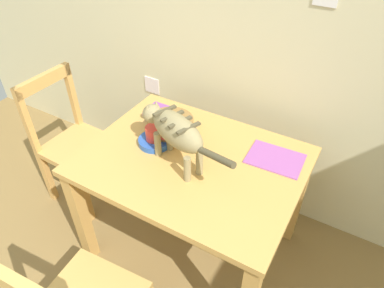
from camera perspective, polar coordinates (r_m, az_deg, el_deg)
The scene contains 9 objects.
wall_rear at distance 2.12m, azimuth 8.04°, elevation 18.86°, with size 5.21×0.11×2.50m.
dining_table at distance 1.90m, azimuth 0.00°, elevation -4.57°, with size 1.15×0.87×0.75m.
cat at distance 1.69m, azimuth -2.83°, elevation 2.24°, with size 0.62×0.28×0.30m.
saucer_bowl at distance 1.93m, azimuth -6.13°, elevation 0.46°, with size 0.18×0.18×0.03m, color blue.
coffee_mug at distance 1.90m, azimuth -6.17°, elevation 1.76°, with size 0.13×0.09×0.08m.
magazine at distance 1.88m, azimuth 13.49°, elevation -2.35°, with size 0.29×0.21×0.01m, color #9F53A5.
book_stack at distance 2.13m, azimuth -5.30°, elevation 4.98°, with size 0.17×0.15×0.06m.
wicker_basket at distance 1.99m, azimuth -3.56°, elevation 2.98°, with size 0.26×0.26×0.10m.
wooden_chair_far at distance 2.54m, azimuth -18.73°, elevation 0.18°, with size 0.43×0.43×0.94m.
Camera 1 is at (0.75, 0.27, 1.97)m, focal length 32.51 mm.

